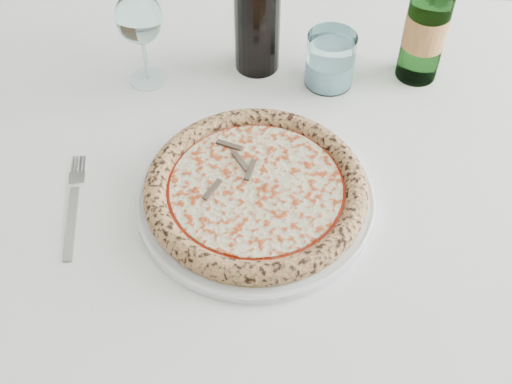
% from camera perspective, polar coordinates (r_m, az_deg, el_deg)
% --- Properties ---
extents(floor, '(5.00, 6.00, 0.02)m').
position_cam_1_polar(floor, '(1.70, -3.51, -10.99)').
color(floor, gray).
rests_on(floor, ground).
extents(dining_table, '(1.55, 1.03, 0.76)m').
position_cam_1_polar(dining_table, '(1.05, -0.50, 0.32)').
color(dining_table, brown).
rests_on(dining_table, floor).
extents(chair_far, '(0.50, 0.51, 0.93)m').
position_cam_1_polar(chair_far, '(1.71, -2.30, 16.43)').
color(chair_far, brown).
rests_on(chair_far, floor).
extents(plate, '(0.34, 0.34, 0.02)m').
position_cam_1_polar(plate, '(0.91, 0.00, -0.45)').
color(plate, white).
rests_on(plate, dining_table).
extents(pizza, '(0.32, 0.32, 0.03)m').
position_cam_1_polar(pizza, '(0.90, -0.00, 0.26)').
color(pizza, tan).
rests_on(pizza, plate).
extents(fork, '(0.02, 0.19, 0.00)m').
position_cam_1_polar(fork, '(0.95, -15.94, -1.34)').
color(fork, gray).
rests_on(fork, dining_table).
extents(wine_glass, '(0.08, 0.08, 0.17)m').
position_cam_1_polar(wine_glass, '(1.05, -10.34, 14.79)').
color(wine_glass, silver).
rests_on(wine_glass, dining_table).
extents(tumbler, '(0.08, 0.08, 0.09)m').
position_cam_1_polar(tumbler, '(1.09, 6.59, 11.33)').
color(tumbler, white).
rests_on(tumbler, dining_table).
extents(beer_bottle, '(0.07, 0.07, 0.27)m').
position_cam_1_polar(beer_bottle, '(1.09, 15.02, 14.47)').
color(beer_bottle, '#4D8649').
rests_on(beer_bottle, dining_table).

